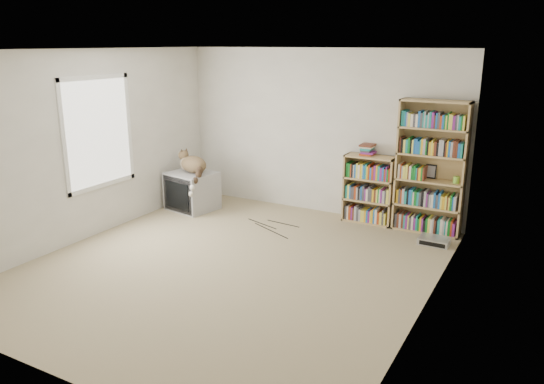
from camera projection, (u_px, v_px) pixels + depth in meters
The scene contains 17 objects.
floor at pixel (232, 266), 6.32m from camera, with size 4.50×5.00×0.01m, color tan.
wall_back at pixel (319, 132), 8.09m from camera, with size 4.50×0.02×2.50m, color silver.
wall_front at pixel (42, 230), 3.87m from camera, with size 4.50×0.02×2.50m, color silver.
wall_left at pixel (87, 146), 7.02m from camera, with size 0.02×5.00×2.50m, color silver.
wall_right at pixel (432, 190), 4.94m from camera, with size 0.02×5.00×2.50m, color silver.
ceiling at pixel (227, 49), 5.64m from camera, with size 4.50×5.00×0.02m, color white.
window at pixel (98, 133), 7.14m from camera, with size 0.02×1.22×1.52m, color white.
crt_tv at pixel (193, 191), 8.42m from camera, with size 0.79×0.74×0.60m.
cat at pixel (193, 167), 8.24m from camera, with size 0.68×0.65×0.58m.
bookcase_tall at pixel (431, 171), 7.27m from camera, with size 0.92×0.30×1.84m.
bookcase_short at pixel (369, 191), 7.77m from camera, with size 0.73×0.30×1.00m.
book_stack at pixel (368, 150), 7.65m from camera, with size 0.19×0.25×0.16m, color #A23615.
green_mug at pixel (456, 180), 7.11m from camera, with size 0.08×0.08×0.09m, color #82C638.
framed_print at pixel (431, 171), 7.35m from camera, with size 0.15×0.01×0.20m, color black.
dvd_player at pixel (434, 241), 7.00m from camera, with size 0.39×0.28×0.09m, color silver.
wall_outlet at pixel (183, 181), 8.91m from camera, with size 0.01×0.08×0.13m, color silver.
floor_cables at pixel (268, 228), 7.59m from camera, with size 1.20×0.70×0.01m, color black, non-canonical shape.
Camera 1 is at (3.23, -4.89, 2.58)m, focal length 35.00 mm.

